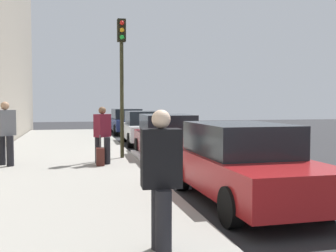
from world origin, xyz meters
TOP-DOWN VIEW (x-y plane):
  - ground_plane at (0.00, 0.00)m, footprint 56.00×56.00m
  - sidewalk at (0.00, -3.30)m, footprint 28.00×4.60m
  - lane_stripe_centre at (0.00, 3.20)m, footprint 28.00×0.14m
  - snow_bank_curb at (1.89, -0.70)m, footprint 5.91×0.56m
  - parked_car_navy at (-11.67, 0.22)m, footprint 4.59×1.94m
  - parked_car_white at (-5.14, 0.23)m, footprint 4.47×1.98m
  - parked_car_maroon at (0.22, 0.09)m, footprint 4.23×2.01m
  - parked_car_red at (6.17, 0.20)m, footprint 4.54×1.96m
  - pedestrian_grey_coat at (1.29, -4.81)m, footprint 0.55×0.56m
  - pedestrian_burgundy_coat at (1.51, -2.14)m, footprint 0.50×0.52m
  - pedestrian_black_coat at (8.89, -1.97)m, footprint 0.56×0.47m
  - traffic_light_pole at (0.37, -1.44)m, footprint 0.35×0.26m
  - rolling_suitcase at (1.86, -2.23)m, footprint 0.34×0.22m

SIDE VIEW (x-z plane):
  - ground_plane at x=0.00m, z-range 0.00..0.00m
  - lane_stripe_centre at x=0.00m, z-range 0.00..0.01m
  - sidewalk at x=0.00m, z-range 0.00..0.15m
  - snow_bank_curb at x=1.89m, z-range 0.00..0.22m
  - rolling_suitcase at x=1.86m, z-range -0.03..0.83m
  - parked_car_maroon at x=0.22m, z-range 0.00..1.51m
  - parked_car_white at x=-5.14m, z-range 0.00..1.51m
  - parked_car_red at x=6.17m, z-range 0.00..1.51m
  - parked_car_navy at x=-11.67m, z-range 0.00..1.51m
  - pedestrian_burgundy_coat at x=1.51m, z-range 0.20..1.85m
  - pedestrian_black_coat at x=8.89m, z-range 0.21..1.89m
  - pedestrian_grey_coat at x=1.29m, z-range 0.21..2.00m
  - traffic_light_pole at x=0.37m, z-range 0.92..5.30m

